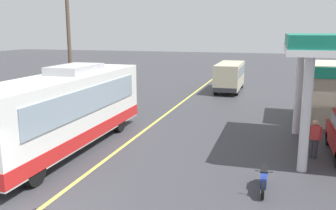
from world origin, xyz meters
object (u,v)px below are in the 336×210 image
motorcycle_parked_forecourt (264,178)px  pedestrian_near_pump (314,137)px  minibus_opposing_lane (230,74)px  coach_bus_main (65,112)px

motorcycle_parked_forecourt → pedestrian_near_pump: size_ratio=1.08×
minibus_opposing_lane → motorcycle_parked_forecourt: minibus_opposing_lane is taller
minibus_opposing_lane → pedestrian_near_pump: minibus_opposing_lane is taller
minibus_opposing_lane → pedestrian_near_pump: bearing=-71.2°
motorcycle_parked_forecourt → minibus_opposing_lane: bearing=100.3°
coach_bus_main → minibus_opposing_lane: bearing=74.5°
motorcycle_parked_forecourt → pedestrian_near_pump: (1.87, 3.87, 0.49)m
coach_bus_main → minibus_opposing_lane: coach_bus_main is taller
coach_bus_main → minibus_opposing_lane: size_ratio=1.80×
pedestrian_near_pump → motorcycle_parked_forecourt: bearing=-115.8°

